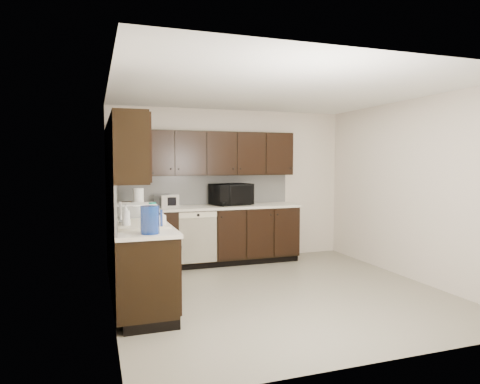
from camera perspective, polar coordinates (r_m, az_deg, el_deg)
name	(u,v)px	position (r m, az deg, el deg)	size (l,w,h in m)	color
floor	(279,292)	(5.54, 5.17, -13.15)	(4.00, 4.00, 0.00)	gray
ceiling	(280,91)	(5.36, 5.35, 13.29)	(4.00, 4.00, 0.00)	white
wall_back	(230,185)	(7.18, -1.29, 0.94)	(4.00, 0.02, 2.50)	beige
wall_left	(111,197)	(4.85, -16.86, -0.70)	(0.02, 4.00, 2.50)	beige
wall_right	(411,190)	(6.39, 21.85, 0.28)	(0.02, 4.00, 2.50)	beige
wall_front	(382,210)	(3.59, 18.46, -2.33)	(4.00, 0.02, 2.50)	beige
lower_cabinets	(182,248)	(6.17, -7.75, -7.42)	(3.00, 2.80, 0.90)	black
countertop	(181,213)	(6.09, -7.81, -2.75)	(3.03, 2.83, 0.04)	beige
backsplash	(164,194)	(6.24, -10.10, -0.22)	(3.00, 2.80, 0.48)	#AEAFAB
upper_cabinets	(173,152)	(6.13, -8.93, 5.24)	(3.00, 2.80, 0.70)	black
dishwasher	(198,234)	(6.50, -5.61, -5.64)	(0.58, 0.04, 0.78)	beige
sink	(141,230)	(4.90, -13.02, -4.93)	(0.54, 0.82, 0.42)	beige
microwave	(231,194)	(6.92, -1.19, -0.32)	(0.62, 0.42, 0.34)	black
soap_bottle_a	(162,218)	(4.71, -10.37, -3.42)	(0.08, 0.08, 0.18)	gray
soap_bottle_b	(126,216)	(4.74, -14.97, -3.05)	(0.09, 0.09, 0.24)	gray
toaster_oven	(167,201)	(6.66, -9.74, -1.18)	(0.31, 0.23, 0.19)	silver
storage_bin	(137,211)	(5.43, -13.63, -2.51)	(0.44, 0.33, 0.17)	white
blue_pitcher	(150,220)	(4.23, -11.93, -3.66)	(0.18, 0.18, 0.27)	navy
teal_tumbler	(152,211)	(5.36, -11.59, -2.43)	(0.09, 0.09, 0.20)	#0B816C
paper_towel_roll	(138,200)	(6.23, -13.39, -1.00)	(0.15, 0.15, 0.32)	white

